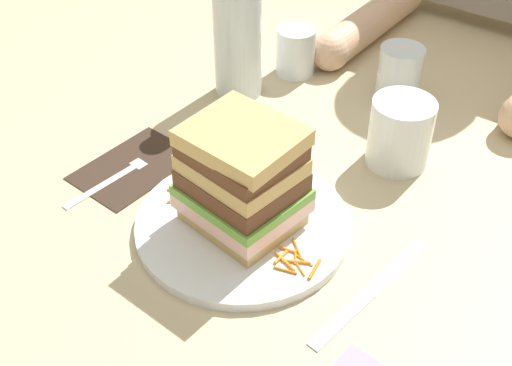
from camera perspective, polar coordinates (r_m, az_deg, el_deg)
ground_plane at (r=0.77m, az=-0.39°, el=-4.39°), size 3.00×3.00×0.00m
main_plate at (r=0.77m, az=-1.35°, el=-3.81°), size 0.25×0.25×0.01m
sandwich at (r=0.72m, az=-1.41°, el=0.22°), size 0.14×0.12×0.13m
carrot_shred_0 at (r=0.80m, az=-6.16°, el=-0.92°), size 0.01×0.03×0.00m
carrot_shred_1 at (r=0.80m, az=-4.69°, el=-0.87°), size 0.01×0.03×0.00m
carrot_shred_2 at (r=0.80m, az=-5.61°, el=-1.10°), size 0.01×0.03×0.00m
carrot_shred_3 at (r=0.80m, az=-6.61°, el=-1.37°), size 0.02×0.03×0.00m
carrot_shred_4 at (r=0.81m, az=-7.01°, el=-0.48°), size 0.02×0.03×0.00m
carrot_shred_5 at (r=0.81m, az=-4.01°, el=-0.42°), size 0.02×0.02×0.00m
carrot_shred_6 at (r=0.80m, az=-6.88°, el=-0.90°), size 0.03×0.01×0.00m
carrot_shred_7 at (r=0.79m, az=-5.80°, el=-1.44°), size 0.01×0.02×0.00m
carrot_shred_8 at (r=0.72m, az=3.46°, el=-6.47°), size 0.01×0.02×0.00m
carrot_shred_9 at (r=0.71m, az=2.58°, el=-7.64°), size 0.03×0.01×0.00m
carrot_shred_10 at (r=0.72m, az=3.55°, el=-6.89°), size 0.03×0.02×0.00m
carrot_shred_11 at (r=0.72m, az=2.18°, el=-6.49°), size 0.00×0.02×0.00m
carrot_shred_12 at (r=0.73m, az=3.41°, el=-5.84°), size 0.02×0.02×0.00m
carrot_shred_13 at (r=0.73m, az=2.78°, el=-5.85°), size 0.02×0.01×0.00m
carrot_shred_14 at (r=0.71m, az=3.85°, el=-7.44°), size 0.02×0.01×0.00m
carrot_shred_15 at (r=0.72m, az=4.15°, el=-6.71°), size 0.03×0.01×0.00m
carrot_shred_16 at (r=0.72m, az=2.54°, el=-6.87°), size 0.03×0.01×0.00m
carrot_shred_17 at (r=0.71m, az=5.14°, el=-7.52°), size 0.01×0.03×0.00m
napkin_dark at (r=0.87m, az=-10.63°, el=1.43°), size 0.11×0.16×0.00m
fork at (r=0.86m, az=-11.79°, el=0.90°), size 0.03×0.17×0.00m
knife at (r=0.71m, az=9.78°, el=-9.55°), size 0.04×0.20×0.00m
juice_glass at (r=0.87m, az=12.43°, el=3.97°), size 0.08×0.08×0.09m
water_bottle at (r=0.96m, az=-1.64°, el=13.37°), size 0.07×0.07×0.24m
empty_tumbler_0 at (r=0.99m, az=12.24°, el=9.28°), size 0.06×0.06×0.09m
empty_tumbler_1 at (r=1.05m, az=3.50°, el=11.42°), size 0.06×0.06×0.08m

